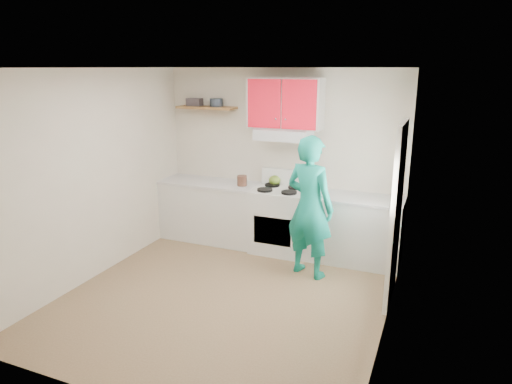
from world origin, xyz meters
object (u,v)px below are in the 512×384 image
at_px(kettle, 275,180).
at_px(crock, 242,181).
at_px(person, 310,207).
at_px(stove, 280,220).
at_px(tin, 216,102).

xyz_separation_m(kettle, crock, (-0.43, -0.21, -0.01)).
bearing_deg(crock, person, -26.74).
bearing_deg(crock, kettle, 25.99).
bearing_deg(stove, kettle, 128.57).
distance_m(stove, person, 0.97).
distance_m(tin, kettle, 1.45).
bearing_deg(person, crock, -9.02).
bearing_deg(tin, crock, -23.05).
bearing_deg(tin, person, -25.67).
relative_size(kettle, person, 0.10).
height_order(tin, kettle, tin).
xyz_separation_m(stove, tin, (-1.10, 0.21, 1.64)).
distance_m(stove, crock, 0.80).
bearing_deg(kettle, stove, -30.66).
relative_size(crock, person, 0.09).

